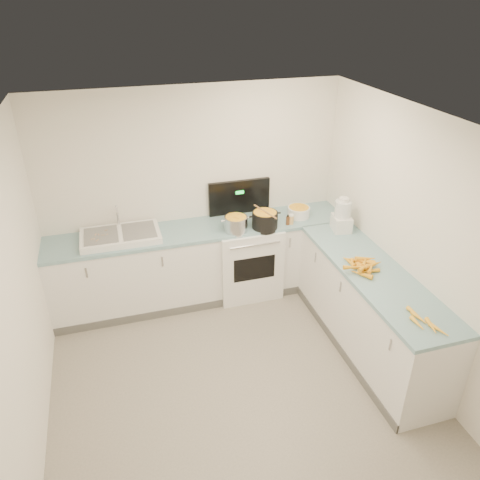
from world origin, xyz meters
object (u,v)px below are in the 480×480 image
object	(u,v)px
extract_bottle	(288,221)
steel_pot	(236,225)
sink	(121,236)
black_pot	(265,221)
mixing_bowl	(299,212)
stove	(246,256)
food_processor	(342,216)
spice_jar	(291,220)

from	to	relation	value
extract_bottle	steel_pot	bearing A→B (deg)	177.78
sink	black_pot	size ratio (longest dim) A/B	2.90
mixing_bowl	extract_bottle	size ratio (longest dim) A/B	2.62
stove	black_pot	distance (m)	0.60
steel_pot	food_processor	distance (m)	1.21
sink	food_processor	size ratio (longest dim) A/B	2.15
stove	extract_bottle	bearing A→B (deg)	-22.94
stove	black_pot	xyz separation A→B (m)	(0.17, -0.18, 0.55)
black_pot	mixing_bowl	distance (m)	0.51
mixing_bowl	spice_jar	world-z (taller)	mixing_bowl
mixing_bowl	sink	bearing A→B (deg)	178.93
stove	spice_jar	bearing A→B (deg)	-19.93
steel_pot	food_processor	world-z (taller)	food_processor
stove	food_processor	world-z (taller)	stove
sink	extract_bottle	xyz separation A→B (m)	(1.90, -0.21, 0.01)
mixing_bowl	steel_pot	bearing A→B (deg)	-170.25
extract_bottle	food_processor	bearing A→B (deg)	-29.27
sink	mixing_bowl	world-z (taller)	sink
mixing_bowl	food_processor	distance (m)	0.58
black_pot	food_processor	size ratio (longest dim) A/B	0.74
spice_jar	stove	bearing A→B (deg)	160.07
sink	food_processor	world-z (taller)	food_processor
black_pot	spice_jar	xyz separation A→B (m)	(0.33, -0.00, -0.03)
extract_bottle	food_processor	distance (m)	0.62
steel_pot	food_processor	size ratio (longest dim) A/B	0.66
steel_pot	extract_bottle	distance (m)	0.62
extract_bottle	stove	bearing A→B (deg)	157.06
food_processor	mixing_bowl	bearing A→B (deg)	125.10
sink	food_processor	xyz separation A→B (m)	(2.43, -0.51, 0.13)
steel_pot	black_pot	bearing A→B (deg)	-2.20
spice_jar	steel_pot	bearing A→B (deg)	178.80
stove	food_processor	xyz separation A→B (m)	(0.98, -0.49, 0.64)
extract_bottle	spice_jar	world-z (taller)	same
stove	food_processor	distance (m)	1.27
sink	steel_pot	xyz separation A→B (m)	(1.28, -0.18, 0.04)
extract_bottle	mixing_bowl	bearing A→B (deg)	38.84
sink	spice_jar	size ratio (longest dim) A/B	8.33
stove	mixing_bowl	distance (m)	0.84
sink	spice_jar	distance (m)	1.96
stove	steel_pot	size ratio (longest dim) A/B	5.11
stove	steel_pot	distance (m)	0.59
steel_pot	stove	bearing A→B (deg)	43.76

